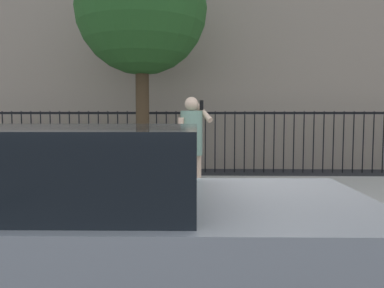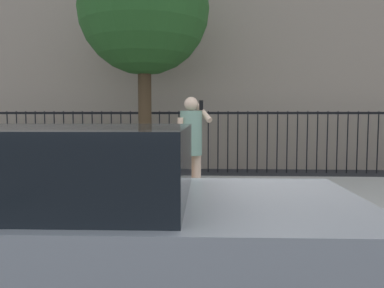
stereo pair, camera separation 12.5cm
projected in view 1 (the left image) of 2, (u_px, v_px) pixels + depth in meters
The scene contains 8 objects.
ground_plane at pixel (220, 253), 4.31m from camera, with size 60.00×60.00×0.00m, color #28282B.
sidewalk at pixel (214, 201), 6.50m from camera, with size 28.00×4.40×0.15m, color #B2ADA3.
building_facade at pixel (209, 17), 12.42m from camera, with size 28.00×4.00×9.25m, color tan.
iron_fence at pixel (210, 133), 10.11m from camera, with size 12.03×0.04×1.60m.
parked_hatchback at pixel (84, 227), 2.90m from camera, with size 4.22×1.90×1.45m.
pedestrian_on_phone at pixel (190, 142), 5.99m from camera, with size 0.70×0.65×1.65m.
street_bench at pixel (13, 157), 7.88m from camera, with size 1.60×0.45×0.95m.
street_tree_near at pixel (141, 10), 8.64m from camera, with size 2.93×2.93×5.34m.
Camera 1 is at (-0.20, -4.21, 1.55)m, focal length 36.30 mm.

